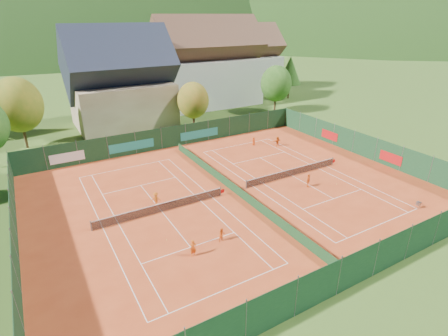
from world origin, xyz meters
TOP-DOWN VIEW (x-y plane):
  - ground at (0.00, 0.00)m, footprint 600.00×600.00m
  - clay_pad at (0.00, 0.00)m, footprint 40.00×32.00m
  - court_markings_left at (-8.00, 0.00)m, footprint 11.03×23.83m
  - court_markings_right at (8.00, 0.00)m, footprint 11.03×23.83m
  - tennis_net_left at (-7.85, 0.00)m, footprint 13.30×0.10m
  - tennis_net_right at (8.15, 0.00)m, footprint 13.30×0.10m
  - court_divider at (0.00, 0.00)m, footprint 0.03×28.80m
  - fence_north at (-0.46, 15.99)m, footprint 40.00×0.10m
  - fence_south at (0.00, -16.00)m, footprint 40.00×0.04m
  - fence_west at (-20.00, 0.00)m, footprint 0.04×32.00m
  - fence_east at (20.00, 0.05)m, footprint 0.09×32.00m
  - chalet at (-3.00, 30.00)m, footprint 16.20×12.00m
  - hotel_block_a at (16.00, 36.00)m, footprint 21.60×11.00m
  - hotel_block_b at (30.00, 44.00)m, footprint 17.28×10.00m
  - tree_west_mid at (-18.00, 26.00)m, footprint 6.44×6.44m
  - tree_center at (6.00, 22.00)m, footprint 5.01×5.01m
  - tree_east_front at (24.00, 24.00)m, footprint 5.72×5.72m
  - tree_east_mid at (34.00, 32.00)m, footprint 5.04×5.04m
  - tree_east_back at (26.00, 40.00)m, footprint 7.15×7.15m
  - mountain_backdrop at (28.54, 233.48)m, footprint 820.00×530.00m
  - ball_hopper at (13.56, -11.86)m, footprint 0.34×0.34m
  - loose_ball_0 at (-9.31, -4.51)m, footprint 0.07×0.07m
  - loose_ball_1 at (3.72, -10.33)m, footprint 0.07×0.07m
  - loose_ball_2 at (4.31, 5.79)m, footprint 0.07×0.07m
  - loose_ball_3 at (-5.24, 8.92)m, footprint 0.07×0.07m
  - loose_ball_4 at (10.77, -4.19)m, footprint 0.07×0.07m
  - player_left_near at (-8.27, -7.49)m, footprint 0.53×0.35m
  - player_left_mid at (-5.39, -6.93)m, footprint 0.64×0.52m
  - player_left_far at (-8.02, 1.39)m, footprint 1.07×0.88m
  - player_right_near at (7.59, -3.04)m, footprint 0.90×0.83m
  - player_right_far_a at (10.03, 10.80)m, footprint 0.65×0.49m
  - player_right_far_b at (12.70, 8.78)m, footprint 1.33×0.43m

SIDE VIEW (x-z plane):
  - mountain_backdrop at x=28.54m, z-range -160.64..81.36m
  - ground at x=0.00m, z-range -0.02..-0.02m
  - clay_pad at x=0.00m, z-range 0.00..0.01m
  - court_markings_left at x=-8.00m, z-range 0.01..0.01m
  - court_markings_right at x=8.00m, z-range 0.01..0.01m
  - loose_ball_0 at x=-9.31m, z-range 0.00..0.07m
  - loose_ball_1 at x=3.72m, z-range 0.00..0.07m
  - loose_ball_2 at x=4.31m, z-range 0.00..0.07m
  - loose_ball_3 at x=-5.24m, z-range 0.00..0.07m
  - loose_ball_4 at x=10.77m, z-range 0.00..0.07m
  - court_divider at x=0.00m, z-range 0.00..1.00m
  - tennis_net_left at x=-7.85m, z-range 0.00..1.02m
  - tennis_net_right at x=8.15m, z-range 0.00..1.02m
  - ball_hopper at x=13.56m, z-range 0.16..0.96m
  - player_right_far_a at x=10.03m, z-range 0.00..1.19m
  - player_left_mid at x=-5.39m, z-range 0.00..1.24m
  - player_right_far_b at x=12.70m, z-range 0.00..1.43m
  - player_left_far at x=-8.02m, z-range 0.00..1.44m
  - player_left_near at x=-8.27m, z-range 0.00..1.44m
  - player_right_near at x=7.59m, z-range 0.00..1.48m
  - fence_north at x=-0.46m, z-range -0.03..2.97m
  - fence_east at x=20.00m, z-range -0.02..2.98m
  - fence_south at x=0.00m, z-range 0.00..3.00m
  - fence_west at x=-20.00m, z-range 0.00..3.00m
  - tree_center at x=6.00m, z-range 0.92..8.52m
  - tree_east_front at x=24.00m, z-range 1.05..9.74m
  - tree_east_mid at x=34.00m, z-range 1.56..10.56m
  - tree_west_mid at x=-18.00m, z-range 1.18..10.96m
  - hotel_block_b at x=30.00m, z-range -1.13..14.37m
  - chalet at x=-3.00m, z-range -1.38..14.62m
  - tree_east_back at x=26.00m, z-range 1.31..12.18m
  - hotel_block_a at x=16.00m, z-range -1.24..16.01m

